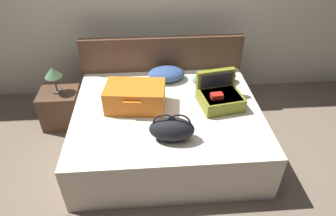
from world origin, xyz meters
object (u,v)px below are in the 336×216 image
duffel_bag (172,129)px  table_lamp (53,73)px  hard_case_medium (220,96)px  pillow_near_headboard (215,78)px  hard_case_large (135,97)px  bed (167,129)px  pillow_center_head (166,74)px  nightstand (62,107)px

duffel_bag → table_lamp: (-1.24, 0.97, 0.05)m
hard_case_medium → pillow_near_headboard: size_ratio=0.89×
hard_case_large → hard_case_medium: size_ratio=1.35×
duffel_bag → bed: bearing=91.1°
hard_case_large → table_lamp: (-0.91, 0.46, 0.05)m
table_lamp → hard_case_medium: bearing=-15.3°
pillow_near_headboard → hard_case_medium: bearing=-94.6°
pillow_near_headboard → pillow_center_head: 0.56m
pillow_center_head → nightstand: size_ratio=0.94×
bed → table_lamp: bearing=156.7°
hard_case_medium → pillow_near_headboard: hard_case_medium is taller
bed → table_lamp: 1.40m
bed → pillow_near_headboard: (0.57, 0.45, 0.33)m
hard_case_medium → nightstand: (-1.77, 0.48, -0.40)m
hard_case_large → nightstand: hard_case_large is taller
hard_case_medium → pillow_near_headboard: bearing=75.7°
pillow_near_headboard → table_lamp: size_ratio=1.66×
hard_case_large → table_lamp: hard_case_large is taller
pillow_center_head → bed: bearing=-93.3°
hard_case_large → nightstand: size_ratio=1.40×
duffel_bag → pillow_near_headboard: size_ratio=0.81×
hard_case_large → duffel_bag: 0.61m
bed → duffel_bag: 0.58m
bed → hard_case_large: 0.50m
duffel_bag → pillow_near_headboard: duffel_bag is taller
duffel_bag → nightstand: duffel_bag is taller
duffel_bag → nightstand: 1.63m
hard_case_large → duffel_bag: duffel_bag is taller
hard_case_medium → pillow_center_head: size_ratio=1.11×
bed → nightstand: bed is taller
duffel_bag → pillow_center_head: duffel_bag is taller
pillow_near_headboard → nightstand: bearing=177.4°
bed → hard_case_medium: hard_case_medium is taller
hard_case_medium → pillow_center_head: bearing=123.5°
pillow_near_headboard → pillow_center_head: (-0.54, 0.14, -0.00)m
pillow_center_head → nightstand: bearing=-177.5°
pillow_center_head → hard_case_medium: bearing=-46.8°
pillow_center_head → nightstand: 1.31m
hard_case_medium → nightstand: hard_case_medium is taller
bed → pillow_center_head: size_ratio=4.51×
table_lamp → bed: bearing=-23.3°
duffel_bag → table_lamp: bearing=141.7°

